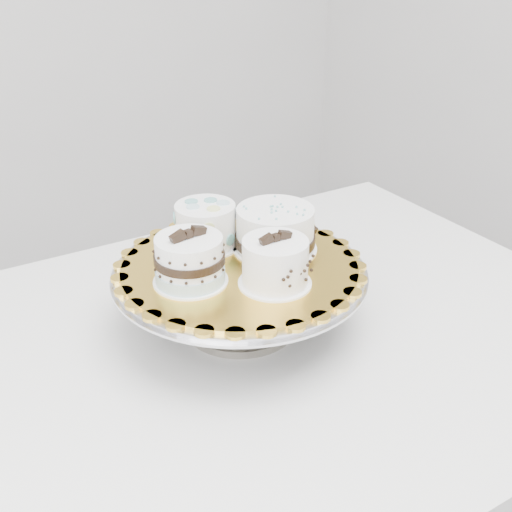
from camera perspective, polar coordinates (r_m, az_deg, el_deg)
table at (r=1.01m, az=-2.63°, el=-11.40°), size 1.32×0.96×0.75m
cake_stand at (r=0.97m, az=-1.44°, el=-2.71°), size 0.38×0.38×0.10m
cake_board at (r=0.95m, az=-1.47°, el=-0.89°), size 0.42×0.42×0.01m
cake_swirl at (r=0.88m, az=1.71°, el=-0.70°), size 0.10×0.10×0.08m
cake_banded at (r=0.89m, az=-5.92°, el=-0.52°), size 0.11×0.11×0.09m
cake_dots at (r=0.99m, az=-4.50°, el=2.75°), size 0.12×0.12×0.07m
cake_ribbon at (r=0.98m, az=1.77°, el=2.27°), size 0.14×0.14×0.07m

